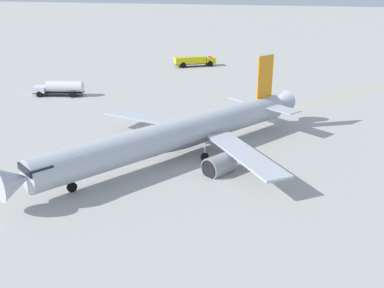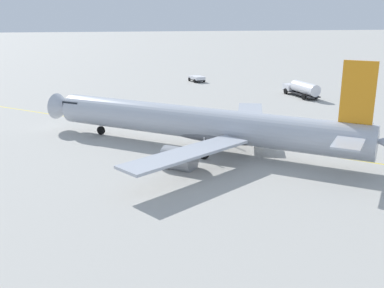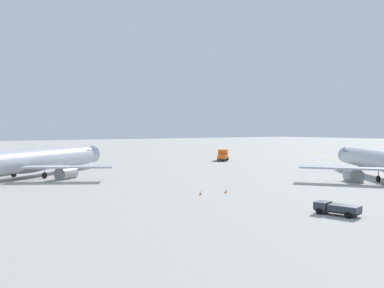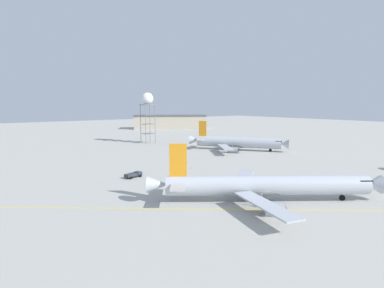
# 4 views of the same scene
# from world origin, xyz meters

# --- Properties ---
(ground_plane) EXTENTS (600.00, 600.00, 0.00)m
(ground_plane) POSITION_xyz_m (0.00, 0.00, 0.00)
(ground_plane) COLOR #ADAAA3
(airliner_main) EXTENTS (29.24, 37.83, 11.38)m
(airliner_main) POSITION_xyz_m (0.66, -0.28, 2.88)
(airliner_main) COLOR #B2B7C1
(airliner_main) RESTS_ON ground_plane
(airliner_secondary) EXTENTS (34.08, 28.81, 11.52)m
(airliner_secondary) POSITION_xyz_m (48.99, -42.02, 2.90)
(airliner_secondary) COLOR #B2B7C1
(airliner_secondary) RESTS_ON ground_plane
(baggage_truck_truck) EXTENTS (2.83, 4.75, 1.22)m
(baggage_truck_truck) POSITION_xyz_m (32.47, 11.05, 0.72)
(baggage_truck_truck) COLOR #232326
(baggage_truck_truck) RESTS_ON ground_plane
(radar_tower) EXTENTS (5.71, 5.71, 23.41)m
(radar_tower) POSITION_xyz_m (89.78, -24.69, 19.49)
(radar_tower) COLOR slate
(radar_tower) RESTS_ON ground_plane
(terminal_shed) EXTENTS (43.24, 54.07, 10.06)m
(terminal_shed) POSITION_xyz_m (153.11, -78.12, 5.05)
(terminal_shed) COLOR #B2A893
(terminal_shed) RESTS_ON ground_plane
(taxiway_centreline) EXTENTS (116.46, 145.59, 0.01)m
(taxiway_centreline) POSITION_xyz_m (-2.54, 3.07, 0.00)
(taxiway_centreline) COLOR yellow
(taxiway_centreline) RESTS_ON ground_plane
(safety_cone_near) EXTENTS (0.36, 0.36, 0.55)m
(safety_cone_near) POSITION_xyz_m (32.27, -6.91, 0.28)
(safety_cone_near) COLOR orange
(safety_cone_near) RESTS_ON ground_plane
(safety_cone_mid) EXTENTS (0.36, 0.36, 0.55)m
(safety_cone_mid) POSITION_xyz_m (36.09, -7.65, 0.28)
(safety_cone_mid) COLOR orange
(safety_cone_mid) RESTS_ON ground_plane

